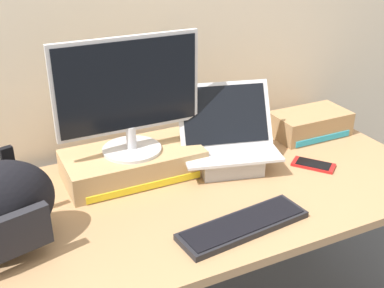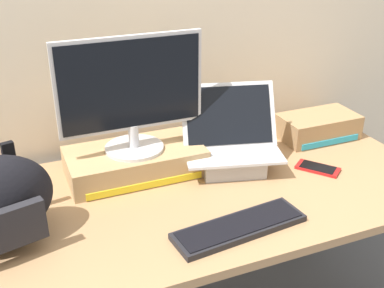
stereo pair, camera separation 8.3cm
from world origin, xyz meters
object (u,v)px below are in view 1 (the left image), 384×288
object	(u,v)px
open_laptop	(228,150)
external_keyboard	(243,225)
toner_box_yellow	(133,163)
cell_phone	(313,165)
toner_box_cyan	(310,123)
desktop_monitor	(129,95)

from	to	relation	value
open_laptop	external_keyboard	xyz separation A→B (m)	(-0.15, -0.37, -0.05)
toner_box_yellow	cell_phone	distance (m)	0.67
toner_box_yellow	cell_phone	xyz separation A→B (m)	(0.63, -0.23, -0.04)
external_keyboard	cell_phone	distance (m)	0.49
external_keyboard	toner_box_cyan	bearing A→B (deg)	31.30
toner_box_yellow	toner_box_cyan	size ratio (longest dim) A/B	1.51
desktop_monitor	cell_phone	bearing A→B (deg)	-20.03
external_keyboard	cell_phone	xyz separation A→B (m)	(0.44, 0.22, -0.01)
open_laptop	toner_box_cyan	size ratio (longest dim) A/B	1.24
cell_phone	desktop_monitor	bearing A→B (deg)	121.71
cell_phone	toner_box_cyan	bearing A→B (deg)	17.00
desktop_monitor	open_laptop	xyz separation A→B (m)	(0.34, -0.09, -0.24)
open_laptop	toner_box_cyan	bearing A→B (deg)	26.18
open_laptop	cell_phone	size ratio (longest dim) A/B	2.39
desktop_monitor	cell_phone	world-z (taller)	desktop_monitor
desktop_monitor	external_keyboard	xyz separation A→B (m)	(0.19, -0.45, -0.30)
external_keyboard	cell_phone	world-z (taller)	external_keyboard
toner_box_yellow	external_keyboard	size ratio (longest dim) A/B	1.14
toner_box_yellow	toner_box_cyan	world-z (taller)	toner_box_cyan
desktop_monitor	open_laptop	world-z (taller)	desktop_monitor
desktop_monitor	toner_box_cyan	world-z (taller)	desktop_monitor
desktop_monitor	toner_box_cyan	distance (m)	0.83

